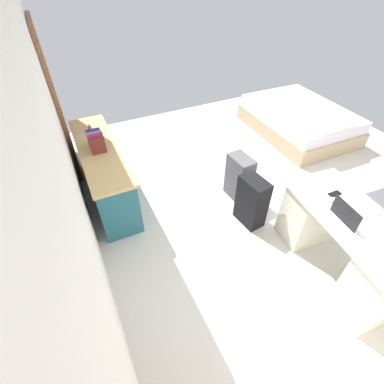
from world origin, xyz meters
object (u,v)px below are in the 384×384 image
(suitcase_spare_grey, at_px, (239,177))
(figurine_small, at_px, (90,127))
(cell_phone_by_mouse, at_px, (335,194))
(computer_mouse, at_px, (332,200))
(credenza, at_px, (104,172))
(laptop, at_px, (349,216))
(suitcase_black, at_px, (252,202))
(bed, at_px, (299,120))
(desk, at_px, (344,244))

(suitcase_spare_grey, bearing_deg, figurine_small, 47.11)
(cell_phone_by_mouse, bearing_deg, computer_mouse, 121.08)
(credenza, distance_m, laptop, 2.88)
(suitcase_black, distance_m, computer_mouse, 0.90)
(bed, bearing_deg, figurine_small, 85.65)
(suitcase_spare_grey, bearing_deg, bed, -66.80)
(desk, height_order, credenza, credenza)
(laptop, distance_m, computer_mouse, 0.27)
(credenza, distance_m, suitcase_spare_grey, 1.79)
(desk, xyz_separation_m, bed, (2.45, -1.65, -0.15))
(suitcase_black, relative_size, cell_phone_by_mouse, 4.80)
(credenza, height_order, figurine_small, figurine_small)
(suitcase_black, height_order, figurine_small, figurine_small)
(computer_mouse, distance_m, figurine_small, 3.07)
(credenza, bearing_deg, suitcase_black, -130.95)
(suitcase_spare_grey, xyz_separation_m, computer_mouse, (-1.14, -0.28, 0.45))
(computer_mouse, relative_size, figurine_small, 0.91)
(bed, height_order, laptop, laptop)
(credenza, xyz_separation_m, computer_mouse, (-1.95, -1.88, 0.39))
(suitcase_spare_grey, relative_size, figurine_small, 5.75)
(cell_phone_by_mouse, distance_m, figurine_small, 3.09)
(desk, bearing_deg, cell_phone_by_mouse, -12.43)
(credenza, height_order, suitcase_spare_grey, credenza)
(suitcase_black, distance_m, suitcase_spare_grey, 0.48)
(credenza, bearing_deg, suitcase_spare_grey, -116.87)
(bed, height_order, suitcase_black, suitcase_black)
(bed, relative_size, laptop, 5.81)
(bed, bearing_deg, computer_mouse, 142.08)
(bed, xyz_separation_m, computer_mouse, (-2.16, 1.68, 0.52))
(laptop, bearing_deg, figurine_small, 33.97)
(bed, xyz_separation_m, laptop, (-2.41, 1.75, 0.56))
(cell_phone_by_mouse, bearing_deg, figurine_small, 42.40)
(laptop, distance_m, cell_phone_by_mouse, 0.36)
(suitcase_black, height_order, computer_mouse, computer_mouse)
(desk, distance_m, figurine_small, 3.34)
(cell_phone_by_mouse, bearing_deg, laptop, 152.88)
(bed, bearing_deg, credenza, 93.25)
(laptop, xyz_separation_m, cell_phone_by_mouse, (0.31, -0.18, -0.04))
(desk, relative_size, credenza, 0.84)
(laptop, relative_size, cell_phone_by_mouse, 2.46)
(credenza, height_order, computer_mouse, computer_mouse)
(desk, xyz_separation_m, computer_mouse, (0.29, 0.03, 0.37))
(suitcase_black, relative_size, figurine_small, 5.93)
(laptop, bearing_deg, cell_phone_by_mouse, -29.61)
(computer_mouse, bearing_deg, laptop, 170.98)
(bed, xyz_separation_m, cell_phone_by_mouse, (-2.10, 1.57, 0.51))
(cell_phone_by_mouse, bearing_deg, desk, 170.05)
(bed, relative_size, suitcase_black, 2.98)
(bed, relative_size, suitcase_spare_grey, 3.07)
(suitcase_spare_grey, distance_m, laptop, 1.49)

